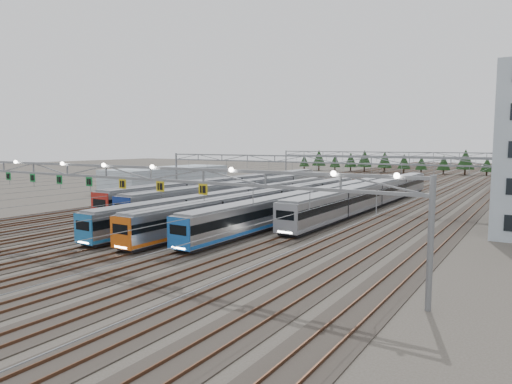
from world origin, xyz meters
The scene contains 13 objects.
ground centered at (0.00, 0.00, 0.00)m, with size 400.00×400.00×0.00m, color #47423A.
track_bed centered at (0.00, 100.00, 1.49)m, with size 54.00×260.00×5.42m.
train_a centered at (-11.25, 36.10, 2.26)m, with size 3.07×56.17×4.01m.
train_b centered at (-6.75, 33.29, 2.16)m, with size 2.93×51.80×3.82m.
train_c centered at (-2.25, 24.85, 1.91)m, with size 2.56×51.86×3.33m.
train_d centered at (2.25, 26.09, 1.96)m, with size 2.62×53.40×3.41m.
train_e centered at (6.75, 33.44, 1.95)m, with size 2.61×63.15×3.39m.
train_f centered at (11.25, 41.07, 2.11)m, with size 2.85×56.27×3.71m.
gantry_near centered at (-0.05, -0.12, 7.09)m, with size 56.36×0.61×8.08m.
gantry_mid centered at (0.00, 40.00, 6.39)m, with size 56.36×0.36×8.00m.
gantry_far centered at (0.00, 85.00, 6.39)m, with size 56.36×0.36×8.00m.
west_shed centered at (-35.93, 46.11, 2.37)m, with size 10.00×30.00×4.73m, color #A2B5C2.
treeline centered at (-7.20, 129.20, 4.23)m, with size 81.20×5.60×7.02m.
Camera 1 is at (33.36, -27.36, 9.75)m, focal length 32.00 mm.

